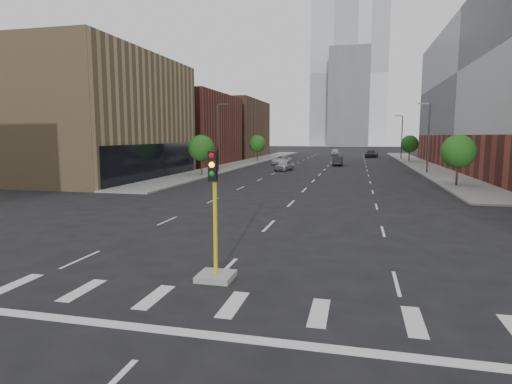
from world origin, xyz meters
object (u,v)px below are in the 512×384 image
(car_mid_right, at_px, (338,161))
(car_distant, at_px, (335,152))
(median_traffic_signal, at_px, (215,252))
(car_near_left, at_px, (284,165))
(car_deep_right, at_px, (372,154))
(car_far_left, at_px, (282,160))

(car_mid_right, height_order, car_distant, car_distant)
(median_traffic_signal, height_order, car_near_left, median_traffic_signal)
(car_near_left, bearing_deg, car_deep_right, 82.01)
(median_traffic_signal, relative_size, car_far_left, 0.82)
(car_near_left, relative_size, car_deep_right, 0.76)
(car_far_left, xyz_separation_m, car_distant, (7.02, 37.94, 0.08))
(median_traffic_signal, xyz_separation_m, car_deep_right, (7.68, 86.77, -0.12))
(car_far_left, xyz_separation_m, car_deep_right, (15.66, 28.25, 0.11))
(car_deep_right, bearing_deg, car_far_left, -109.75)
(car_near_left, bearing_deg, car_far_left, 111.77)
(car_far_left, bearing_deg, car_mid_right, 2.30)
(car_near_left, relative_size, car_distant, 0.93)
(median_traffic_signal, relative_size, car_deep_right, 0.75)
(car_near_left, height_order, car_deep_right, car_deep_right)
(car_mid_right, xyz_separation_m, car_distant, (-2.45, 38.47, 0.07))
(car_far_left, bearing_deg, median_traffic_signal, -76.68)
(median_traffic_signal, height_order, car_mid_right, median_traffic_signal)
(median_traffic_signal, bearing_deg, car_deep_right, 84.94)
(car_near_left, bearing_deg, car_mid_right, 69.32)
(car_distant, bearing_deg, car_near_left, -97.75)
(car_mid_right, xyz_separation_m, car_deep_right, (6.18, 28.79, 0.10))
(median_traffic_signal, xyz_separation_m, car_distant, (-0.95, 96.45, -0.15))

